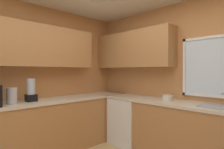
# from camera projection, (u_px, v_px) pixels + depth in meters

# --- Properties ---
(room_shell) EXTENTS (3.98, 3.72, 2.61)m
(room_shell) POSITION_uv_depth(u_px,v_px,m) (113.00, 43.00, 2.39)
(room_shell) COLOR #C6844C
(room_shell) RESTS_ON ground_plane
(counter_run_left) EXTENTS (0.65, 3.33, 0.90)m
(counter_run_left) POSITION_uv_depth(u_px,v_px,m) (39.00, 128.00, 2.97)
(counter_run_left) COLOR #AD7542
(counter_run_left) RESTS_ON ground_plane
(counter_run_back) EXTENTS (3.07, 0.65, 0.90)m
(counter_run_back) POSITION_uv_depth(u_px,v_px,m) (191.00, 134.00, 2.69)
(counter_run_back) COLOR #AD7542
(counter_run_back) RESTS_ON ground_plane
(dishwasher) EXTENTS (0.60, 0.60, 0.86)m
(dishwasher) POSITION_uv_depth(u_px,v_px,m) (129.00, 121.00, 3.51)
(dishwasher) COLOR white
(dishwasher) RESTS_ON ground_plane
(kettle) EXTENTS (0.14, 0.14, 0.23)m
(kettle) POSITION_uv_depth(u_px,v_px,m) (12.00, 96.00, 2.67)
(kettle) COLOR #B7B7BC
(kettle) RESTS_ON counter_run_left
(sink_assembly) EXTENTS (0.52, 0.40, 0.19)m
(sink_assembly) POSITION_uv_depth(u_px,v_px,m) (222.00, 106.00, 2.40)
(sink_assembly) COLOR #9EA0A5
(sink_assembly) RESTS_ON counter_run_back
(bowl) EXTENTS (0.17, 0.17, 0.09)m
(bowl) POSITION_uv_depth(u_px,v_px,m) (167.00, 98.00, 2.96)
(bowl) COLOR beige
(bowl) RESTS_ON counter_run_back
(blender_appliance) EXTENTS (0.15, 0.15, 0.36)m
(blender_appliance) POSITION_uv_depth(u_px,v_px,m) (31.00, 91.00, 2.88)
(blender_appliance) COLOR black
(blender_appliance) RESTS_ON counter_run_left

